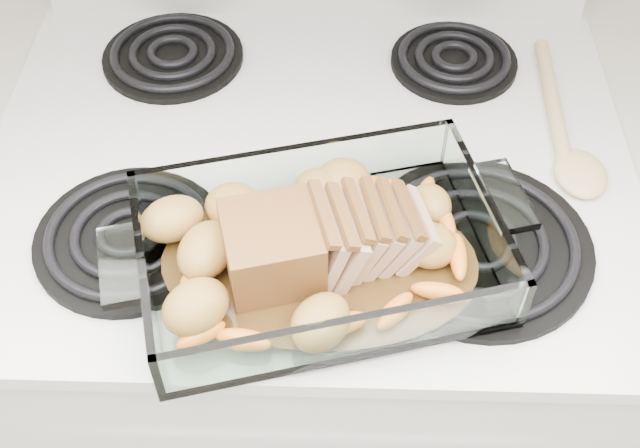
{
  "coord_description": "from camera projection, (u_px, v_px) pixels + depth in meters",
  "views": [
    {
      "loc": [
        0.03,
        0.94,
        1.62
      ],
      "look_at": [
        0.02,
        1.48,
        0.99
      ],
      "focal_mm": 45.0,
      "sensor_mm": 36.0,
      "label": 1
    }
  ],
  "objects": [
    {
      "name": "electric_range",
      "position": [
        312.0,
        342.0,
        1.33
      ],
      "size": [
        0.78,
        0.7,
        1.12
      ],
      "color": "white",
      "rests_on": "ground"
    },
    {
      "name": "baking_dish",
      "position": [
        319.0,
        257.0,
        0.83
      ],
      "size": [
        0.36,
        0.24,
        0.07
      ],
      "rotation": [
        0.0,
        0.0,
        0.26
      ],
      "color": "white",
      "rests_on": "electric_range"
    },
    {
      "name": "pork_roast",
      "position": [
        307.0,
        241.0,
        0.81
      ],
      "size": [
        0.21,
        0.09,
        0.08
      ],
      "rotation": [
        0.0,
        0.0,
        -0.35
      ],
      "color": "brown",
      "rests_on": "baking_dish"
    },
    {
      "name": "roast_vegetables",
      "position": [
        317.0,
        224.0,
        0.85
      ],
      "size": [
        0.36,
        0.2,
        0.04
      ],
      "rotation": [
        0.0,
        0.0,
        -0.11
      ],
      "color": "orange",
      "rests_on": "baking_dish"
    },
    {
      "name": "wooden_spoon",
      "position": [
        568.0,
        139.0,
        0.97
      ],
      "size": [
        0.06,
        0.29,
        0.02
      ],
      "rotation": [
        0.0,
        0.0,
        -0.03
      ],
      "color": "#D6B47B",
      "rests_on": "electric_range"
    }
  ]
}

